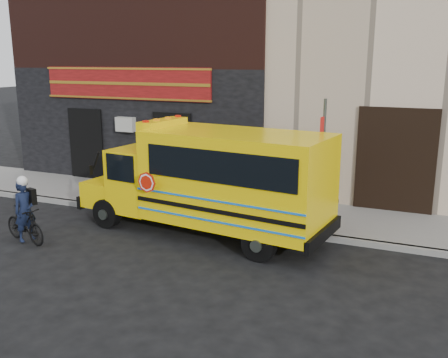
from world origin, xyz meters
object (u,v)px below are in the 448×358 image
Objects in this scene: cyclist at (25,212)px; bicycle at (25,224)px; sign_pole at (322,162)px; school_bus at (214,179)px.

bicycle is at bearing 153.85° from cyclist.
bicycle is 0.31m from cyclist.
sign_pole is at bearing -45.06° from cyclist.
school_bus is 4.61× the size of cyclist.
cyclist is at bearing -28.95° from bicycle.
school_bus is 4.58× the size of bicycle.
bicycle is 1.01× the size of cyclist.
sign_pole is (2.49, 1.21, 0.41)m from school_bus.
cyclist is at bearing -150.75° from school_bus.
cyclist is (-4.10, -2.30, -0.74)m from school_bus.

